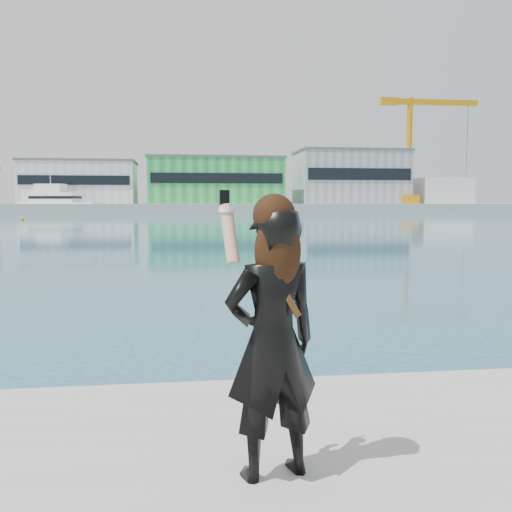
{
  "coord_description": "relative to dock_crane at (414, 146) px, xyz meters",
  "views": [
    {
      "loc": [
        -0.13,
        -3.99,
        2.4
      ],
      "look_at": [
        0.39,
        -0.12,
        2.03
      ],
      "focal_mm": 40.0,
      "sensor_mm": 36.0,
      "label": 1
    }
  ],
  "objects": [
    {
      "name": "buoy_near",
      "position": [
        -41.23,
        -66.06,
        -15.07
      ],
      "size": [
        0.5,
        0.5,
        0.5
      ],
      "primitive_type": "sphere",
      "color": "gold",
      "rests_on": "ground"
    },
    {
      "name": "buoy_far",
      "position": [
        -73.95,
        -47.32,
        -15.07
      ],
      "size": [
        0.5,
        0.5,
        0.5
      ],
      "primitive_type": "sphere",
      "color": "gold",
      "rests_on": "ground"
    },
    {
      "name": "flagpole_right",
      "position": [
        -31.11,
        -1.0,
        -8.53
      ],
      "size": [
        1.28,
        0.16,
        8.0
      ],
      "color": "silver",
      "rests_on": "far_quay"
    },
    {
      "name": "warehouse_white",
      "position": [
        -75.2,
        5.98,
        -8.31
      ],
      "size": [
        24.48,
        15.35,
        9.5
      ],
      "color": "silver",
      "rests_on": "far_quay"
    },
    {
      "name": "warehouse_green",
      "position": [
        -45.2,
        5.98,
        -7.81
      ],
      "size": [
        30.6,
        16.36,
        10.5
      ],
      "color": "green",
      "rests_on": "far_quay"
    },
    {
      "name": "motor_yacht",
      "position": [
        -78.09,
        -4.88,
        -12.84
      ],
      "size": [
        17.61,
        9.78,
        7.93
      ],
      "rotation": [
        0.0,
        0.0,
        -0.32
      ],
      "color": "white",
      "rests_on": "ground"
    },
    {
      "name": "ancillary_shed",
      "position": [
        8.8,
        4.0,
        -10.07
      ],
      "size": [
        12.0,
        10.0,
        6.0
      ],
      "primitive_type": "cube",
      "color": "silver",
      "rests_on": "far_quay"
    },
    {
      "name": "warehouse_grey_right",
      "position": [
        -13.2,
        5.98,
        -6.8
      ],
      "size": [
        25.5,
        15.35,
        12.5
      ],
      "color": "gray",
      "rests_on": "far_quay"
    },
    {
      "name": "far_quay",
      "position": [
        -53.2,
        8.0,
        -14.07
      ],
      "size": [
        320.0,
        40.0,
        2.0
      ],
      "primitive_type": "cube",
      "color": "#9E9E99",
      "rests_on": "ground"
    },
    {
      "name": "dock_crane",
      "position": [
        0.0,
        0.0,
        0.0
      ],
      "size": [
        23.0,
        4.0,
        24.0
      ],
      "color": "orange",
      "rests_on": "far_quay"
    },
    {
      "name": "woman",
      "position": [
        -52.82,
        -122.82,
        -13.42
      ],
      "size": [
        0.66,
        0.52,
        1.66
      ],
      "rotation": [
        0.0,
        0.0,
        3.42
      ],
      "color": "black",
      "rests_on": "near_quay"
    }
  ]
}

